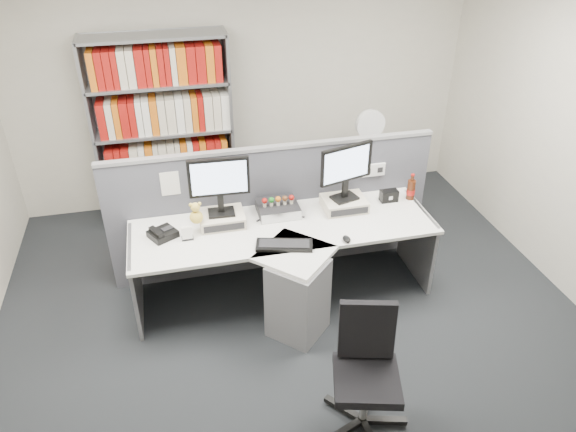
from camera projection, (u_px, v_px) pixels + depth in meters
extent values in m
plane|color=#23262A|center=(307.00, 355.00, 4.37)|extent=(5.50, 5.50, 0.00)
cube|color=beige|center=(243.00, 84.00, 5.94)|extent=(5.00, 0.04, 2.70)
cube|color=#51525B|center=(273.00, 210.00, 5.07)|extent=(3.00, 0.05, 1.25)
cube|color=#9E9FA4|center=(272.00, 148.00, 4.74)|extent=(3.00, 0.07, 0.03)
cube|color=white|center=(373.00, 170.00, 5.07)|extent=(0.22, 0.04, 0.12)
cube|color=white|center=(170.00, 182.00, 4.65)|extent=(0.16, 0.00, 0.22)
cube|color=white|center=(217.00, 177.00, 4.73)|extent=(0.16, 0.00, 0.22)
cube|color=white|center=(348.00, 162.00, 4.97)|extent=(0.16, 0.00, 0.22)
cube|color=white|center=(283.00, 227.00, 4.68)|extent=(2.60, 0.80, 0.03)
cube|color=white|center=(295.00, 254.00, 4.35)|extent=(0.74, 0.74, 0.03)
cube|color=slate|center=(298.00, 298.00, 4.43)|extent=(0.57, 0.57, 0.69)
cube|color=slate|center=(136.00, 281.00, 4.60)|extent=(0.03, 0.70, 0.72)
cube|color=slate|center=(417.00, 241.00, 5.11)|extent=(0.03, 0.70, 0.72)
cube|color=slate|center=(275.00, 239.00, 5.16)|extent=(2.50, 0.02, 0.45)
cube|color=beige|center=(222.00, 218.00, 4.68)|extent=(0.38, 0.30, 0.10)
cube|color=black|center=(224.00, 228.00, 4.55)|extent=(0.34, 0.01, 0.06)
cube|color=beige|center=(344.00, 203.00, 4.89)|extent=(0.38, 0.30, 0.10)
cube|color=black|center=(349.00, 212.00, 4.77)|extent=(0.34, 0.01, 0.06)
cube|color=black|center=(221.00, 212.00, 4.64)|extent=(0.23, 0.17, 0.02)
cube|color=black|center=(221.00, 203.00, 4.60)|extent=(0.05, 0.03, 0.18)
cube|color=black|center=(219.00, 177.00, 4.47)|extent=(0.51, 0.06, 0.33)
cube|color=#B7CEF2|center=(219.00, 178.00, 4.45)|extent=(0.45, 0.02, 0.28)
cube|color=black|center=(344.00, 198.00, 4.86)|extent=(0.26, 0.22, 0.02)
cube|color=black|center=(345.00, 189.00, 4.81)|extent=(0.06, 0.04, 0.18)
cube|color=black|center=(347.00, 163.00, 4.68)|extent=(0.49, 0.17, 0.33)
cube|color=#B7CEF2|center=(347.00, 165.00, 4.67)|extent=(0.44, 0.13, 0.28)
cube|color=black|center=(278.00, 209.00, 4.82)|extent=(0.35, 0.31, 0.09)
cube|color=silver|center=(282.00, 218.00, 4.69)|extent=(0.35, 0.01, 0.09)
cylinder|color=beige|center=(265.00, 205.00, 4.75)|extent=(0.03, 0.03, 0.03)
sphere|color=#A5140F|center=(265.00, 201.00, 4.73)|extent=(0.05, 0.05, 0.05)
cylinder|color=beige|center=(271.00, 204.00, 4.76)|extent=(0.03, 0.03, 0.03)
sphere|color=#19721E|center=(271.00, 200.00, 4.74)|extent=(0.05, 0.05, 0.05)
cylinder|color=beige|center=(278.00, 203.00, 4.77)|extent=(0.03, 0.03, 0.03)
sphere|color=orange|center=(278.00, 199.00, 4.75)|extent=(0.05, 0.05, 0.05)
cylinder|color=beige|center=(285.00, 203.00, 4.78)|extent=(0.03, 0.03, 0.03)
sphere|color=#593319|center=(285.00, 198.00, 4.76)|extent=(0.05, 0.05, 0.05)
cylinder|color=beige|center=(291.00, 202.00, 4.80)|extent=(0.03, 0.03, 0.03)
sphere|color=#A5140F|center=(291.00, 198.00, 4.77)|extent=(0.05, 0.05, 0.05)
cube|color=black|center=(284.00, 245.00, 4.40)|extent=(0.49, 0.28, 0.03)
cube|color=black|center=(284.00, 243.00, 4.39)|extent=(0.42, 0.22, 0.01)
ellipsoid|color=black|center=(347.00, 239.00, 4.46)|extent=(0.06, 0.10, 0.04)
cube|color=black|center=(163.00, 234.00, 4.51)|extent=(0.27, 0.26, 0.06)
cube|color=black|center=(156.00, 232.00, 4.45)|extent=(0.12, 0.17, 0.03)
cube|color=black|center=(167.00, 228.00, 4.52)|extent=(0.11, 0.09, 0.01)
cube|color=black|center=(188.00, 238.00, 4.49)|extent=(0.10, 0.06, 0.02)
cube|color=white|center=(187.00, 233.00, 4.45)|extent=(0.09, 0.03, 0.10)
cube|color=white|center=(187.00, 231.00, 4.48)|extent=(0.09, 0.03, 0.10)
sphere|color=gold|center=(196.00, 217.00, 4.49)|extent=(0.11, 0.11, 0.11)
sphere|color=gold|center=(195.00, 207.00, 4.44)|extent=(0.08, 0.08, 0.08)
sphere|color=gold|center=(191.00, 205.00, 4.42)|extent=(0.03, 0.03, 0.03)
sphere|color=gold|center=(199.00, 204.00, 4.44)|extent=(0.03, 0.03, 0.03)
cube|color=black|center=(389.00, 196.00, 5.01)|extent=(0.16, 0.09, 0.11)
cylinder|color=#3F190A|center=(411.00, 190.00, 5.02)|extent=(0.07, 0.07, 0.19)
cylinder|color=#A5140F|center=(411.00, 192.00, 5.03)|extent=(0.08, 0.08, 0.05)
cylinder|color=#3F190A|center=(412.00, 178.00, 4.96)|extent=(0.03, 0.03, 0.05)
cylinder|color=#A5140F|center=(413.00, 175.00, 4.94)|extent=(0.03, 0.03, 0.01)
cube|color=gray|center=(95.00, 138.00, 5.56)|extent=(0.03, 0.40, 2.00)
cube|color=gray|center=(230.00, 126.00, 5.83)|extent=(0.03, 0.40, 2.00)
cube|color=gray|center=(163.00, 125.00, 5.85)|extent=(1.40, 0.02, 2.00)
cube|color=gray|center=(174.00, 212.00, 6.21)|extent=(1.38, 0.40, 0.03)
cube|color=gray|center=(169.00, 173.00, 5.95)|extent=(1.38, 0.40, 0.03)
cube|color=gray|center=(164.00, 130.00, 5.68)|extent=(1.38, 0.40, 0.03)
cube|color=gray|center=(158.00, 83.00, 5.42)|extent=(1.38, 0.40, 0.03)
cube|color=gray|center=(152.00, 36.00, 5.18)|extent=(1.38, 0.40, 0.03)
cube|color=#A5140F|center=(173.00, 199.00, 6.08)|extent=(1.24, 0.28, 0.36)
cube|color=orange|center=(168.00, 158.00, 5.82)|extent=(1.24, 0.28, 0.36)
cube|color=beige|center=(162.00, 114.00, 5.56)|extent=(1.24, 0.28, 0.36)
cube|color=white|center=(156.00, 65.00, 5.30)|extent=(1.24, 0.28, 0.36)
cube|color=gray|center=(365.00, 185.00, 6.08)|extent=(0.45, 0.60, 0.70)
cube|color=black|center=(376.00, 184.00, 5.74)|extent=(0.40, 0.02, 0.28)
cube|color=black|center=(373.00, 210.00, 5.91)|extent=(0.40, 0.02, 0.28)
cylinder|color=white|center=(367.00, 155.00, 5.89)|extent=(0.19, 0.19, 0.03)
cylinder|color=white|center=(368.00, 146.00, 5.83)|extent=(0.03, 0.03, 0.19)
cylinder|color=white|center=(370.00, 124.00, 5.68)|extent=(0.31, 0.06, 0.31)
cylinder|color=silver|center=(369.00, 123.00, 5.71)|extent=(0.31, 0.05, 0.31)
cylinder|color=silver|center=(364.00, 401.00, 3.69)|extent=(0.05, 0.05, 0.37)
cube|color=black|center=(367.00, 380.00, 3.59)|extent=(0.53, 0.53, 0.07)
cube|color=black|center=(367.00, 330.00, 3.62)|extent=(0.39, 0.20, 0.43)
cube|color=black|center=(387.00, 420.00, 3.79)|extent=(0.28, 0.12, 0.04)
cylinder|color=black|center=(403.00, 422.00, 3.79)|extent=(0.05, 0.05, 0.03)
cube|color=black|center=(368.00, 401.00, 3.93)|extent=(0.19, 0.26, 0.04)
cylinder|color=black|center=(371.00, 391.00, 4.03)|extent=(0.05, 0.05, 0.03)
cube|color=black|center=(342.00, 408.00, 3.88)|extent=(0.21, 0.25, 0.04)
cylinder|color=black|center=(329.00, 401.00, 3.95)|extent=(0.05, 0.05, 0.03)
cube|color=black|center=(343.00, 431.00, 3.71)|extent=(0.28, 0.14, 0.04)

